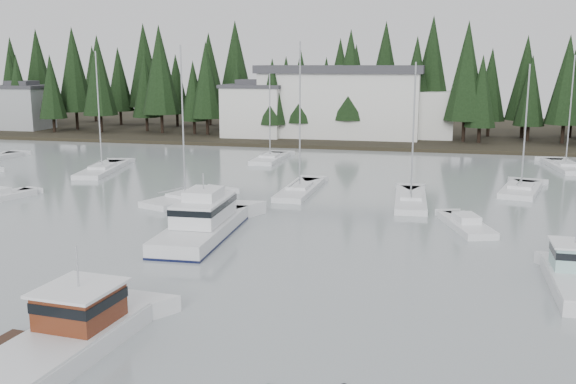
# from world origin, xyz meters

# --- Properties ---
(far_shore_land) EXTENTS (240.00, 54.00, 1.00)m
(far_shore_land) POSITION_xyz_m (0.00, 97.00, 0.00)
(far_shore_land) COLOR black
(far_shore_land) RESTS_ON ground
(conifer_treeline) EXTENTS (200.00, 22.00, 20.00)m
(conifer_treeline) POSITION_xyz_m (0.00, 86.00, 0.00)
(conifer_treeline) COLOR black
(conifer_treeline) RESTS_ON ground
(house_west) EXTENTS (9.54, 7.42, 8.75)m
(house_west) POSITION_xyz_m (-18.00, 79.00, 4.65)
(house_west) COLOR silver
(house_west) RESTS_ON ground
(house_far_west) EXTENTS (8.48, 7.42, 8.25)m
(house_far_west) POSITION_xyz_m (-60.00, 81.00, 4.40)
(house_far_west) COLOR #999EA0
(house_far_west) RESTS_ON ground
(harbor_inn) EXTENTS (29.50, 11.50, 10.90)m
(harbor_inn) POSITION_xyz_m (-2.96, 82.34, 5.78)
(harbor_inn) COLOR silver
(harbor_inn) RESTS_ON ground
(lobster_boat_brown) EXTENTS (5.66, 10.23, 4.93)m
(lobster_boat_brown) POSITION_xyz_m (-4.85, 4.50, 0.56)
(lobster_boat_brown) COLOR silver
(lobster_boat_brown) RESTS_ON ground
(cabin_cruiser_center) EXTENTS (4.06, 11.80, 5.01)m
(cabin_cruiser_center) POSITION_xyz_m (-5.72, 23.50, 0.75)
(cabin_cruiser_center) COLOR silver
(cabin_cruiser_center) RESTS_ON ground
(sailboat_1) EXTENTS (2.97, 9.08, 11.09)m
(sailboat_1) POSITION_xyz_m (-10.09, 58.44, 0.05)
(sailboat_1) COLOR silver
(sailboat_1) RESTS_ON ground
(sailboat_2) EXTENTS (4.75, 11.28, 13.55)m
(sailboat_2) POSITION_xyz_m (-26.05, 46.30, 0.06)
(sailboat_2) COLOR silver
(sailboat_2) RESTS_ON ground
(sailboat_5) EXTENTS (4.01, 9.88, 13.17)m
(sailboat_5) POSITION_xyz_m (24.12, 60.05, 0.07)
(sailboat_5) COLOR silver
(sailboat_5) RESTS_ON ground
(sailboat_6) EXTENTS (5.67, 8.73, 13.81)m
(sailboat_6) POSITION_xyz_m (-11.25, 33.95, 0.08)
(sailboat_6) COLOR silver
(sailboat_6) RESTS_ON ground
(sailboat_8) EXTENTS (3.06, 10.43, 12.40)m
(sailboat_8) POSITION_xyz_m (7.82, 37.86, 0.06)
(sailboat_8) COLOR silver
(sailboat_8) RESTS_ON ground
(sailboat_9) EXTENTS (2.83, 10.29, 14.20)m
(sailboat_9) POSITION_xyz_m (-2.40, 39.97, 0.08)
(sailboat_9) COLOR silver
(sailboat_9) RESTS_ON ground
(sailboat_10) EXTENTS (4.86, 8.73, 12.23)m
(sailboat_10) POSITION_xyz_m (17.58, 44.67, 0.06)
(sailboat_10) COLOR silver
(sailboat_10) RESTS_ON ground
(runabout_1) EXTENTS (4.17, 7.23, 1.42)m
(runabout_1) POSITION_xyz_m (12.13, 29.87, 0.13)
(runabout_1) COLOR silver
(runabout_1) RESTS_ON ground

